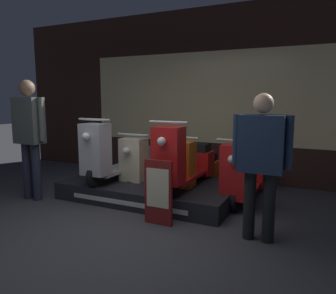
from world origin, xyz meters
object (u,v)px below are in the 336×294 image
scooter_backrow_1 (194,171)px  scooter_display_left (116,155)px  scooter_backrow_0 (150,166)px  price_sign_board (158,192)px  scooter_backrow_2 (244,176)px  person_left_browsing (29,129)px  scooter_display_right (184,161)px  person_right_browsing (261,155)px

scooter_backrow_1 → scooter_display_left: bearing=-154.2°
scooter_backrow_0 → price_sign_board: (0.89, -1.40, 0.02)m
scooter_backrow_2 → person_left_browsing: size_ratio=0.90×
scooter_backrow_0 → scooter_backrow_1: same height
scooter_display_right → scooter_backrow_1: scooter_display_right is taller
scooter_display_right → price_sign_board: size_ratio=2.03×
scooter_backrow_2 → price_sign_board: size_ratio=2.03×
scooter_display_left → scooter_display_right: bearing=0.0°
scooter_backrow_1 → person_left_browsing: (-2.14, -1.32, 0.70)m
scooter_backrow_1 → scooter_backrow_0: bearing=180.0°
scooter_display_left → scooter_backrow_2: scooter_display_left is taller
person_left_browsing → scooter_backrow_2: bearing=24.2°
scooter_backrow_0 → person_left_browsing: (-1.33, -1.32, 0.70)m
scooter_display_right → scooter_backrow_2: scooter_display_right is taller
person_left_browsing → person_right_browsing: person_left_browsing is taller
scooter_display_right → scooter_backrow_2: size_ratio=1.00×
scooter_backrow_1 → price_sign_board: bearing=-86.8°
scooter_backrow_0 → person_right_browsing: (2.08, -1.32, 0.57)m
person_left_browsing → price_sign_board: person_left_browsing is taller
scooter_backrow_2 → person_left_browsing: 3.30m
scooter_backrow_0 → price_sign_board: scooter_backrow_0 is taller
person_left_browsing → price_sign_board: 2.32m
scooter_backrow_2 → person_right_browsing: (0.47, -1.32, 0.57)m
person_right_browsing → price_sign_board: 1.31m
scooter_display_left → scooter_backrow_2: size_ratio=1.00×
price_sign_board → scooter_backrow_0: bearing=122.4°
scooter_display_left → scooter_display_right: same height
scooter_backrow_2 → price_sign_board: bearing=-117.5°
scooter_backrow_1 → person_right_browsing: 1.92m
scooter_backrow_2 → price_sign_board: scooter_backrow_2 is taller
scooter_backrow_0 → price_sign_board: 1.65m
scooter_display_right → scooter_backrow_0: size_ratio=1.00×
scooter_display_left → scooter_backrow_0: 0.68m
scooter_backrow_2 → person_right_browsing: 1.51m
scooter_display_right → scooter_backrow_1: bearing=96.2°
person_left_browsing → scooter_display_right: bearing=19.5°
scooter_display_left → scooter_display_right: 1.18m
scooter_display_right → person_right_browsing: (1.22, -0.78, 0.31)m
scooter_backrow_0 → scooter_backrow_1: (0.81, 0.00, 0.00)m
scooter_display_right → price_sign_board: (0.02, -0.86, -0.23)m
scooter_backrow_0 → person_right_browsing: 2.53m
scooter_display_left → person_left_browsing: 1.36m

